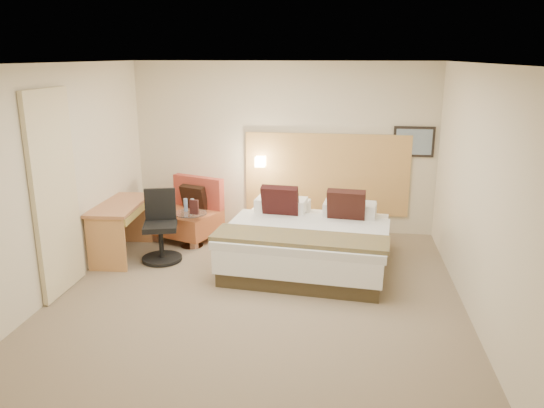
# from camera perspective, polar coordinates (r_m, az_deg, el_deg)

# --- Properties ---
(floor) EXTENTS (4.80, 5.00, 0.02)m
(floor) POSITION_cam_1_polar(r_m,az_deg,el_deg) (6.53, -1.44, -9.59)
(floor) COLOR #776650
(floor) RESTS_ON ground
(ceiling) EXTENTS (4.80, 5.00, 0.02)m
(ceiling) POSITION_cam_1_polar(r_m,az_deg,el_deg) (5.90, -1.62, 15.02)
(ceiling) COLOR white
(ceiling) RESTS_ON floor
(wall_back) EXTENTS (4.80, 0.02, 2.70)m
(wall_back) POSITION_cam_1_polar(r_m,az_deg,el_deg) (8.51, 1.23, 6.04)
(wall_back) COLOR beige
(wall_back) RESTS_ON floor
(wall_front) EXTENTS (4.80, 0.02, 2.70)m
(wall_front) POSITION_cam_1_polar(r_m,az_deg,el_deg) (3.74, -7.81, -6.96)
(wall_front) COLOR beige
(wall_front) RESTS_ON floor
(wall_left) EXTENTS (0.02, 5.00, 2.70)m
(wall_left) POSITION_cam_1_polar(r_m,az_deg,el_deg) (6.88, -21.76, 2.59)
(wall_left) COLOR beige
(wall_left) RESTS_ON floor
(wall_right) EXTENTS (0.02, 5.00, 2.70)m
(wall_right) POSITION_cam_1_polar(r_m,az_deg,el_deg) (6.17, 21.16, 1.23)
(wall_right) COLOR beige
(wall_right) RESTS_ON floor
(headboard_panel) EXTENTS (2.60, 0.04, 1.30)m
(headboard_panel) POSITION_cam_1_polar(r_m,az_deg,el_deg) (8.50, 5.88, 3.20)
(headboard_panel) COLOR tan
(headboard_panel) RESTS_ON wall_back
(art_frame) EXTENTS (0.62, 0.03, 0.47)m
(art_frame) POSITION_cam_1_polar(r_m,az_deg,el_deg) (8.47, 15.01, 6.49)
(art_frame) COLOR black
(art_frame) RESTS_ON wall_back
(art_canvas) EXTENTS (0.54, 0.01, 0.39)m
(art_canvas) POSITION_cam_1_polar(r_m,az_deg,el_deg) (8.45, 15.02, 6.47)
(art_canvas) COLOR gray
(art_canvas) RESTS_ON wall_back
(lamp_arm) EXTENTS (0.02, 0.12, 0.02)m
(lamp_arm) POSITION_cam_1_polar(r_m,az_deg,el_deg) (8.51, -1.20, 4.67)
(lamp_arm) COLOR silver
(lamp_arm) RESTS_ON wall_back
(lamp_shade) EXTENTS (0.15, 0.15, 0.15)m
(lamp_shade) POSITION_cam_1_polar(r_m,az_deg,el_deg) (8.45, -1.26, 4.59)
(lamp_shade) COLOR #F5E4BF
(lamp_shade) RESTS_ON wall_back
(curtain) EXTENTS (0.06, 0.90, 2.42)m
(curtain) POSITION_cam_1_polar(r_m,az_deg,el_deg) (6.68, -22.30, 1.00)
(curtain) COLOR beige
(curtain) RESTS_ON wall_left
(bottle_a) EXTENTS (0.06, 0.06, 0.19)m
(bottle_a) POSITION_cam_1_polar(r_m,az_deg,el_deg) (7.97, -9.27, -0.11)
(bottle_a) COLOR #8098C5
(bottle_a) RESTS_ON side_table
(bottle_b) EXTENTS (0.06, 0.06, 0.19)m
(bottle_b) POSITION_cam_1_polar(r_m,az_deg,el_deg) (7.94, -8.56, -0.13)
(bottle_b) COLOR #8DBADB
(bottle_b) RESTS_ON side_table
(menu_folder) EXTENTS (0.13, 0.06, 0.21)m
(menu_folder) POSITION_cam_1_polar(r_m,az_deg,el_deg) (7.81, -8.37, -0.32)
(menu_folder) COLOR #361716
(menu_folder) RESTS_ON side_table
(bed) EXTENTS (2.30, 2.25, 1.04)m
(bed) POSITION_cam_1_polar(r_m,az_deg,el_deg) (7.25, 3.97, -4.02)
(bed) COLOR #3A2F1D
(bed) RESTS_ON floor
(lounge_chair) EXTENTS (1.11, 1.04, 0.94)m
(lounge_chair) POSITION_cam_1_polar(r_m,az_deg,el_deg) (8.37, -8.83, -1.18)
(lounge_chair) COLOR #9F664B
(lounge_chair) RESTS_ON floor
(side_table) EXTENTS (0.53, 0.53, 0.54)m
(side_table) POSITION_cam_1_polar(r_m,az_deg,el_deg) (7.98, -8.67, -2.57)
(side_table) COLOR silver
(side_table) RESTS_ON floor
(desk) EXTENTS (0.65, 1.28, 0.78)m
(desk) POSITION_cam_1_polar(r_m,az_deg,el_deg) (7.77, -15.87, -1.11)
(desk) COLOR #A76741
(desk) RESTS_ON floor
(desk_chair) EXTENTS (0.68, 0.68, 0.98)m
(desk_chair) POSITION_cam_1_polar(r_m,az_deg,el_deg) (7.55, -11.86, -2.96)
(desk_chair) COLOR black
(desk_chair) RESTS_ON floor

